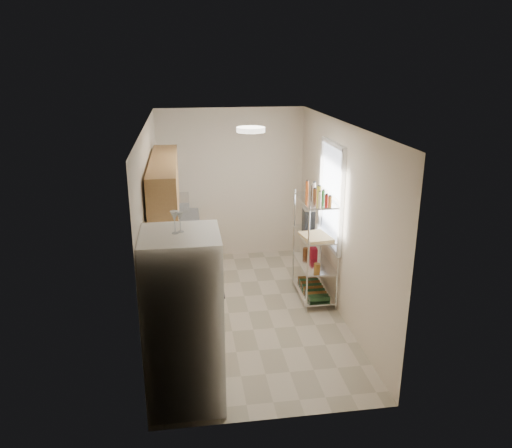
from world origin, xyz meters
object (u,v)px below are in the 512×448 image
(frying_pan_large, at_px, (171,235))
(espresso_machine, at_px, (309,217))
(cutting_board, at_px, (316,237))
(refrigerator, at_px, (184,320))
(rice_cooker, at_px, (179,242))

(frying_pan_large, distance_m, espresso_machine, 2.03)
(frying_pan_large, height_order, espresso_machine, espresso_machine)
(cutting_board, xyz_separation_m, espresso_machine, (0.02, 0.51, 0.12))
(refrigerator, distance_m, espresso_machine, 3.02)
(rice_cooker, distance_m, frying_pan_large, 0.56)
(refrigerator, distance_m, rice_cooker, 1.99)
(rice_cooker, relative_size, cutting_board, 0.53)
(rice_cooker, distance_m, espresso_machine, 1.94)
(cutting_board, distance_m, espresso_machine, 0.53)
(cutting_board, bearing_deg, espresso_machine, 88.04)
(cutting_board, bearing_deg, refrigerator, -134.49)
(refrigerator, bearing_deg, rice_cooker, 91.19)
(cutting_board, bearing_deg, frying_pan_large, 161.55)
(frying_pan_large, xyz_separation_m, cutting_board, (1.99, -0.67, 0.11))
(frying_pan_large, bearing_deg, rice_cooker, -91.32)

